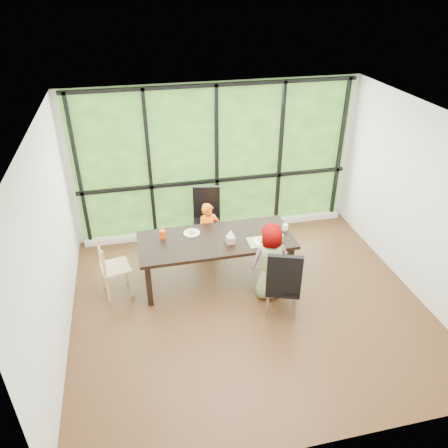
# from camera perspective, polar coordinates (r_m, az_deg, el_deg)

# --- Properties ---
(ground) EXTENTS (5.00, 5.00, 0.00)m
(ground) POSITION_cam_1_polar(r_m,az_deg,el_deg) (6.45, 3.24, -10.49)
(ground) COLOR black
(ground) RESTS_ON ground
(back_wall) EXTENTS (5.00, 0.00, 5.00)m
(back_wall) POSITION_cam_1_polar(r_m,az_deg,el_deg) (7.62, -1.05, 8.30)
(back_wall) COLOR silver
(back_wall) RESTS_ON ground
(foliage_backdrop) EXTENTS (4.80, 0.02, 2.65)m
(foliage_backdrop) POSITION_cam_1_polar(r_m,az_deg,el_deg) (7.60, -1.02, 8.25)
(foliage_backdrop) COLOR #214F1A
(foliage_backdrop) RESTS_ON back_wall
(window_mullions) EXTENTS (4.80, 0.06, 2.65)m
(window_mullions) POSITION_cam_1_polar(r_m,az_deg,el_deg) (7.57, -0.96, 8.14)
(window_mullions) COLOR black
(window_mullions) RESTS_ON back_wall
(window_sill) EXTENTS (4.80, 0.12, 0.10)m
(window_sill) POSITION_cam_1_polar(r_m,az_deg,el_deg) (8.11, -0.82, -0.50)
(window_sill) COLOR silver
(window_sill) RESTS_ON ground
(dining_table) EXTENTS (2.35, 1.07, 0.75)m
(dining_table) POSITION_cam_1_polar(r_m,az_deg,el_deg) (6.69, -1.03, -4.67)
(dining_table) COLOR black
(dining_table) RESTS_ON ground
(chair_window_leather) EXTENTS (0.55, 0.55, 1.08)m
(chair_window_leather) POSITION_cam_1_polar(r_m,az_deg,el_deg) (7.38, -2.30, 0.52)
(chair_window_leather) COLOR black
(chair_window_leather) RESTS_ON ground
(chair_interior_leather) EXTENTS (0.59, 0.59, 1.08)m
(chair_interior_leather) POSITION_cam_1_polar(r_m,az_deg,el_deg) (6.05, 7.74, -7.37)
(chair_interior_leather) COLOR black
(chair_interior_leather) RESTS_ON ground
(chair_end_beech) EXTENTS (0.47, 0.49, 0.90)m
(chair_end_beech) POSITION_cam_1_polar(r_m,az_deg,el_deg) (6.58, -14.08, -5.55)
(chair_end_beech) COLOR tan
(chair_end_beech) RESTS_ON ground
(child_toddler) EXTENTS (0.42, 0.32, 1.03)m
(child_toddler) POSITION_cam_1_polar(r_m,az_deg,el_deg) (7.08, -2.00, -1.12)
(child_toddler) COLOR orange
(child_toddler) RESTS_ON ground
(child_older) EXTENTS (0.59, 0.40, 1.20)m
(child_older) POSITION_cam_1_polar(r_m,az_deg,el_deg) (6.29, 6.09, -4.92)
(child_older) COLOR slate
(child_older) RESTS_ON ground
(placemat) EXTENTS (0.40, 0.30, 0.01)m
(placemat) POSITION_cam_1_polar(r_m,az_deg,el_deg) (6.43, 4.96, -2.30)
(placemat) COLOR tan
(placemat) RESTS_ON dining_table
(plate_far) EXTENTS (0.25, 0.25, 0.02)m
(plate_far) POSITION_cam_1_polar(r_m,az_deg,el_deg) (6.62, -4.26, -1.18)
(plate_far) COLOR white
(plate_far) RESTS_ON dining_table
(plate_near) EXTENTS (0.25, 0.25, 0.02)m
(plate_near) POSITION_cam_1_polar(r_m,az_deg,el_deg) (6.43, 4.97, -2.28)
(plate_near) COLOR white
(plate_near) RESTS_ON dining_table
(orange_cup) EXTENTS (0.08, 0.08, 0.13)m
(orange_cup) POSITION_cam_1_polar(r_m,az_deg,el_deg) (6.52, -8.06, -1.37)
(orange_cup) COLOR #FF4902
(orange_cup) RESTS_ON dining_table
(green_cup) EXTENTS (0.07, 0.07, 0.11)m
(green_cup) POSITION_cam_1_polar(r_m,az_deg,el_deg) (6.44, 7.51, -1.88)
(green_cup) COLOR #5BBD33
(green_cup) RESTS_ON dining_table
(white_mug) EXTENTS (0.09, 0.09, 0.09)m
(white_mug) POSITION_cam_1_polar(r_m,az_deg,el_deg) (6.74, 8.05, -0.43)
(white_mug) COLOR white
(white_mug) RESTS_ON dining_table
(tissue_box) EXTENTS (0.12, 0.12, 0.11)m
(tissue_box) POSITION_cam_1_polar(r_m,az_deg,el_deg) (6.36, 0.87, -2.06)
(tissue_box) COLOR tan
(tissue_box) RESTS_ON dining_table
(crepe_rolls_far) EXTENTS (0.10, 0.12, 0.04)m
(crepe_rolls_far) POSITION_cam_1_polar(r_m,az_deg,el_deg) (6.61, -4.27, -0.99)
(crepe_rolls_far) COLOR tan
(crepe_rolls_far) RESTS_ON plate_far
(crepe_rolls_near) EXTENTS (0.10, 0.12, 0.04)m
(crepe_rolls_near) POSITION_cam_1_polar(r_m,az_deg,el_deg) (6.41, 4.98, -2.08)
(crepe_rolls_near) COLOR tan
(crepe_rolls_near) RESTS_ON plate_near
(straw_white) EXTENTS (0.01, 0.04, 0.20)m
(straw_white) POSITION_cam_1_polar(r_m,az_deg,el_deg) (6.46, -8.13, -0.56)
(straw_white) COLOR white
(straw_white) RESTS_ON orange_cup
(straw_pink) EXTENTS (0.01, 0.04, 0.20)m
(straw_pink) POSITION_cam_1_polar(r_m,az_deg,el_deg) (6.39, 7.57, -1.15)
(straw_pink) COLOR pink
(straw_pink) RESTS_ON green_cup
(tissue) EXTENTS (0.12, 0.12, 0.11)m
(tissue) POSITION_cam_1_polar(r_m,az_deg,el_deg) (6.30, 0.88, -1.23)
(tissue) COLOR white
(tissue) RESTS_ON tissue_box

